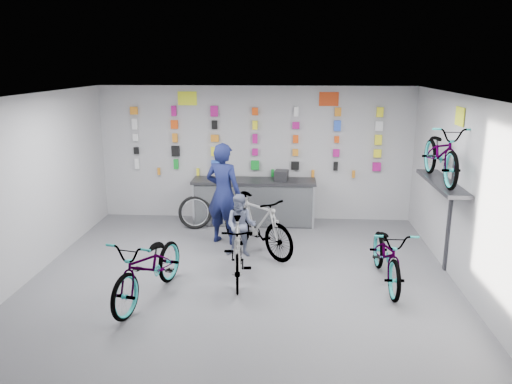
# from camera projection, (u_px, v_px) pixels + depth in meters

# --- Properties ---
(floor) EXTENTS (8.00, 8.00, 0.00)m
(floor) POSITION_uv_depth(u_px,v_px,m) (238.00, 295.00, 7.72)
(floor) COLOR #56565B
(floor) RESTS_ON ground
(ceiling) EXTENTS (8.00, 8.00, 0.00)m
(ceiling) POSITION_uv_depth(u_px,v_px,m) (236.00, 99.00, 6.97)
(ceiling) COLOR white
(ceiling) RESTS_ON wall_back
(wall_back) EXTENTS (7.00, 0.00, 7.00)m
(wall_back) POSITION_uv_depth(u_px,v_px,m) (255.00, 154.00, 11.21)
(wall_back) COLOR #B4B4B7
(wall_back) RESTS_ON floor
(wall_front) EXTENTS (7.00, 0.00, 7.00)m
(wall_front) POSITION_uv_depth(u_px,v_px,m) (179.00, 357.00, 3.48)
(wall_front) COLOR #B4B4B7
(wall_front) RESTS_ON floor
(wall_left) EXTENTS (0.00, 8.00, 8.00)m
(wall_left) POSITION_uv_depth(u_px,v_px,m) (8.00, 198.00, 7.57)
(wall_left) COLOR #B4B4B7
(wall_left) RESTS_ON floor
(wall_right) EXTENTS (0.00, 8.00, 8.00)m
(wall_right) POSITION_uv_depth(u_px,v_px,m) (481.00, 206.00, 7.13)
(wall_right) COLOR #B4B4B7
(wall_right) RESTS_ON floor
(counter) EXTENTS (2.70, 0.66, 1.00)m
(counter) POSITION_uv_depth(u_px,v_px,m) (254.00, 202.00, 11.02)
(counter) COLOR black
(counter) RESTS_ON floor
(merch_wall) EXTENTS (5.57, 0.08, 1.57)m
(merch_wall) POSITION_uv_depth(u_px,v_px,m) (257.00, 141.00, 11.06)
(merch_wall) COLOR white
(merch_wall) RESTS_ON wall_back
(wall_bracket) EXTENTS (0.39, 1.90, 2.00)m
(wall_bracket) POSITION_uv_depth(u_px,v_px,m) (443.00, 188.00, 8.30)
(wall_bracket) COLOR #333338
(wall_bracket) RESTS_ON wall_right
(sign_left) EXTENTS (0.42, 0.02, 0.30)m
(sign_left) POSITION_uv_depth(u_px,v_px,m) (187.00, 98.00, 10.98)
(sign_left) COLOR #F1FF28
(sign_left) RESTS_ON wall_back
(sign_right) EXTENTS (0.42, 0.02, 0.30)m
(sign_right) POSITION_uv_depth(u_px,v_px,m) (329.00, 99.00, 10.78)
(sign_right) COLOR red
(sign_right) RESTS_ON wall_back
(sign_side) EXTENTS (0.02, 0.40, 0.30)m
(sign_side) POSITION_uv_depth(u_px,v_px,m) (460.00, 116.00, 7.99)
(sign_side) COLOR #F1FF28
(sign_side) RESTS_ON wall_right
(bike_left) EXTENTS (1.15, 2.10, 1.05)m
(bike_left) POSITION_uv_depth(u_px,v_px,m) (149.00, 267.00, 7.47)
(bike_left) COLOR gray
(bike_left) RESTS_ON floor
(bike_center) EXTENTS (0.64, 1.73, 1.02)m
(bike_center) POSITION_uv_depth(u_px,v_px,m) (237.00, 251.00, 8.13)
(bike_center) COLOR gray
(bike_center) RESTS_ON floor
(bike_right) EXTENTS (0.71, 1.92, 1.00)m
(bike_right) POSITION_uv_depth(u_px,v_px,m) (387.00, 254.00, 8.03)
(bike_right) COLOR gray
(bike_right) RESTS_ON floor
(bike_service) EXTENTS (1.73, 1.70, 1.14)m
(bike_service) POSITION_uv_depth(u_px,v_px,m) (257.00, 224.00, 9.27)
(bike_service) COLOR gray
(bike_service) RESTS_ON floor
(bike_wall) EXTENTS (0.63, 1.80, 0.95)m
(bike_wall) POSITION_uv_depth(u_px,v_px,m) (442.00, 153.00, 8.16)
(bike_wall) COLOR gray
(bike_wall) RESTS_ON wall_bracket
(clerk) EXTENTS (0.85, 0.70, 2.01)m
(clerk) POSITION_uv_depth(u_px,v_px,m) (223.00, 194.00, 9.75)
(clerk) COLOR #121743
(clerk) RESTS_ON floor
(customer) EXTENTS (0.62, 0.51, 1.17)m
(customer) POSITION_uv_depth(u_px,v_px,m) (241.00, 226.00, 9.15)
(customer) COLOR slate
(customer) RESTS_ON floor
(spare_wheel) EXTENTS (0.75, 0.37, 0.71)m
(spare_wheel) POSITION_uv_depth(u_px,v_px,m) (195.00, 212.00, 10.78)
(spare_wheel) COLOR black
(spare_wheel) RESTS_ON floor
(register) EXTENTS (0.32, 0.34, 0.22)m
(register) POSITION_uv_depth(u_px,v_px,m) (281.00, 175.00, 10.83)
(register) COLOR black
(register) RESTS_ON counter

